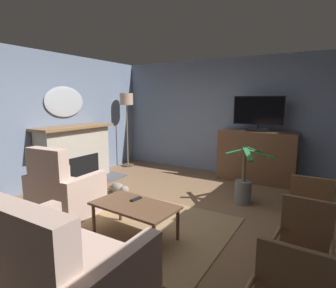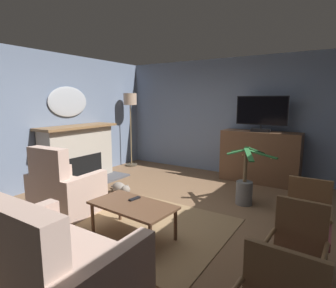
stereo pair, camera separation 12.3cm
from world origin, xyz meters
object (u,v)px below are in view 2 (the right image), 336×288
(television, at_px, (262,113))
(cat, at_px, (120,188))
(fireplace, at_px, (79,155))
(sofa_floral, at_px, (49,269))
(tv_cabinet, at_px, (260,158))
(side_chair_tucked_against_wall, at_px, (295,261))
(side_chair_far_end, at_px, (306,224))
(potted_plant_tall_palm_by_window, at_px, (245,188))
(tv_remote, at_px, (135,199))
(floor_lamp, at_px, (130,107))
(armchair_angled_to_table, at_px, (65,192))
(wall_mirror_oval, at_px, (68,102))
(coffee_table, at_px, (133,207))

(television, height_order, cat, television)
(fireplace, distance_m, sofa_floral, 3.69)
(tv_cabinet, height_order, side_chair_tucked_against_wall, tv_cabinet)
(side_chair_far_end, bearing_deg, potted_plant_tall_palm_by_window, 125.75)
(tv_cabinet, distance_m, cat, 2.94)
(tv_remote, height_order, potted_plant_tall_palm_by_window, potted_plant_tall_palm_by_window)
(television, distance_m, side_chair_tucked_against_wall, 3.88)
(floor_lamp, bearing_deg, armchair_angled_to_table, -69.01)
(tv_cabinet, height_order, potted_plant_tall_palm_by_window, tv_cabinet)
(fireplace, height_order, armchair_angled_to_table, fireplace)
(fireplace, bearing_deg, television, 30.95)
(armchair_angled_to_table, height_order, floor_lamp, floor_lamp)
(wall_mirror_oval, bearing_deg, fireplace, 0.00)
(tv_remote, bearing_deg, television, 173.94)
(tv_cabinet, relative_size, side_chair_tucked_against_wall, 1.65)
(television, xyz_separation_m, side_chair_tucked_against_wall, (1.17, -3.58, -0.95))
(coffee_table, bearing_deg, wall_mirror_oval, 155.52)
(wall_mirror_oval, relative_size, floor_lamp, 0.51)
(tv_cabinet, height_order, floor_lamp, floor_lamp)
(tv_cabinet, xyz_separation_m, tv_remote, (-0.82, -3.12, -0.06))
(television, bearing_deg, floor_lamp, -174.87)
(side_chair_tucked_against_wall, distance_m, cat, 3.46)
(tv_cabinet, bearing_deg, sofa_floral, -97.23)
(floor_lamp, bearing_deg, tv_cabinet, 6.07)
(coffee_table, xyz_separation_m, cat, (-1.21, 1.09, -0.28))
(coffee_table, relative_size, side_chair_tucked_against_wall, 1.16)
(armchair_angled_to_table, relative_size, floor_lamp, 0.56)
(potted_plant_tall_palm_by_window, bearing_deg, fireplace, -169.97)
(side_chair_tucked_against_wall, bearing_deg, sofa_floral, -152.60)
(tv_remote, relative_size, potted_plant_tall_palm_by_window, 0.17)
(television, height_order, coffee_table, television)
(wall_mirror_oval, bearing_deg, tv_cabinet, 29.79)
(potted_plant_tall_palm_by_window, bearing_deg, sofa_floral, -102.54)
(television, relative_size, coffee_table, 0.91)
(side_chair_tucked_against_wall, distance_m, potted_plant_tall_palm_by_window, 2.47)
(tv_remote, height_order, sofa_floral, sofa_floral)
(tv_remote, bearing_deg, armchair_angled_to_table, -76.60)
(coffee_table, bearing_deg, floor_lamp, 130.32)
(tv_remote, xyz_separation_m, cat, (-1.13, 0.96, -0.34))
(tv_remote, relative_size, armchair_angled_to_table, 0.16)
(potted_plant_tall_palm_by_window, bearing_deg, side_chair_far_end, -54.25)
(wall_mirror_oval, distance_m, floor_lamp, 1.69)
(coffee_table, relative_size, tv_remote, 6.54)
(television, distance_m, coffee_table, 3.46)
(wall_mirror_oval, bearing_deg, floor_lamp, 80.30)
(coffee_table, distance_m, cat, 1.65)
(armchair_angled_to_table, relative_size, potted_plant_tall_palm_by_window, 1.09)
(fireplace, relative_size, side_chair_tucked_against_wall, 1.85)
(armchair_angled_to_table, xyz_separation_m, side_chair_far_end, (3.27, 0.37, 0.17))
(side_chair_tucked_against_wall, relative_size, side_chair_far_end, 1.03)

